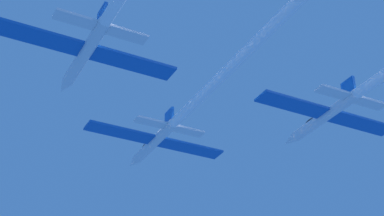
# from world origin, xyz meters

# --- Properties ---
(jet_lead) EXTENTS (19.58, 57.94, 3.24)m
(jet_lead) POSITION_xyz_m (-0.17, -14.89, 0.36)
(jet_lead) COLOR silver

